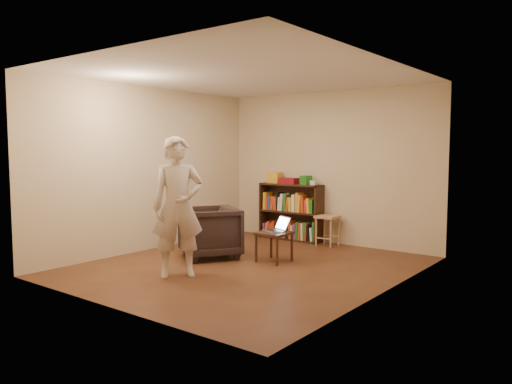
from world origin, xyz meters
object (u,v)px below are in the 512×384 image
Objects in this scene: side_table at (274,237)px; person at (178,207)px; stool at (328,221)px; armchair at (209,232)px; bookshelf at (291,215)px; laptop at (277,228)px.

side_table is 1.58m from person.
stool is 0.28× the size of person.
armchair is at bearing -116.93° from stool.
bookshelf is 2.37× the size of stool.
armchair is at bearing -94.36° from bookshelf.
stool is 1.53m from side_table.
armchair is (-0.15, -1.98, -0.06)m from bookshelf.
person is (0.29, -3.03, 0.45)m from bookshelf.
laptop is 0.23× the size of person.
bookshelf is 0.81m from stool.
stool is 0.60× the size of armchair.
stool is 1.21× the size of laptop.
armchair is 1.25m from person.
bookshelf is at bearing 118.45° from armchair.
laptop is (0.01, 0.07, 0.13)m from side_table.
bookshelf is 2.77× the size of side_table.
side_table is (0.79, -1.63, -0.08)m from bookshelf.
laptop is (-0.00, -1.46, 0.08)m from stool.
person reaches higher than armchair.
armchair reaches higher than laptop.
laptop is 1.61m from person.
side_table is at bearing -69.14° from laptop.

